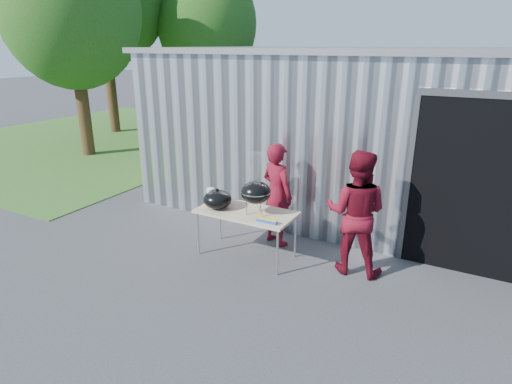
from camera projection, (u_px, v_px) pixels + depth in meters
The scene contains 13 objects.
ground at pixel (229, 274), 6.21m from camera, with size 80.00×80.00×0.00m, color #353537.
building at pixel (379, 125), 9.09m from camera, with size 8.20×6.20×3.10m.
grass_patch at pixel (105, 137), 15.26m from camera, with size 10.00×12.00×0.02m, color #2D591E.
tree_left at pixel (70, 9), 11.60m from camera, with size 3.77×3.77×6.25m.
tree_far at pixel (207, 24), 15.36m from camera, with size 3.57×3.57×5.92m.
folding_table at pixel (246, 214), 6.52m from camera, with size 1.50×0.75×0.75m.
kettle_grill at pixel (256, 187), 6.27m from camera, with size 0.45×0.45×0.94m.
grill_lid at pixel (218, 199), 6.59m from camera, with size 0.44×0.44×0.32m.
paper_towels at pixel (211, 197), 6.70m from camera, with size 0.12×0.12×0.28m, color white.
white_tub at pixel (223, 198), 6.91m from camera, with size 0.20×0.15×0.10m, color white.
foil_box at pixel (267, 221), 6.08m from camera, with size 0.32×0.06×0.06m.
person_cook at pixel (277, 195), 6.93m from camera, with size 0.62×0.41×1.70m, color maroon.
person_bystander at pixel (356, 213), 6.03m from camera, with size 0.88×0.69×1.81m, color maroon.
Camera 1 is at (2.97, -4.62, 3.15)m, focal length 30.00 mm.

